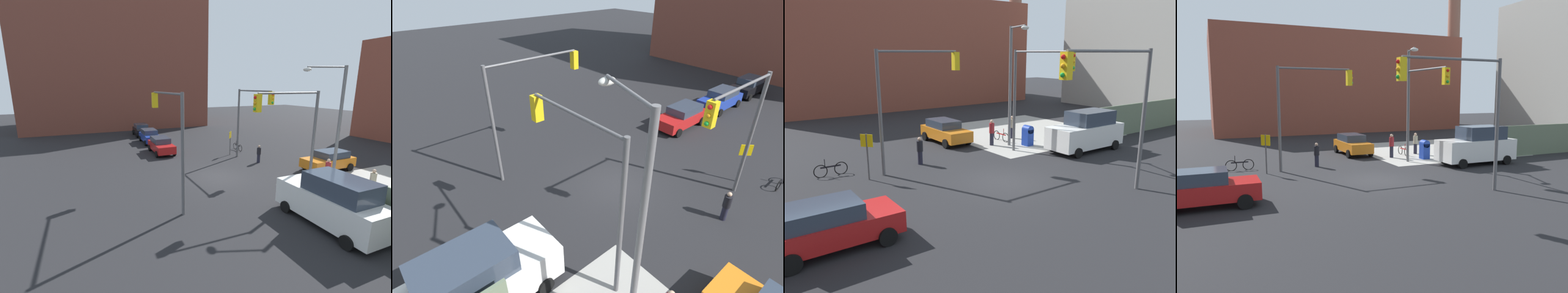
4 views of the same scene
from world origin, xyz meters
TOP-DOWN VIEW (x-y plane):
  - ground_plane at (0.00, 0.00)m, footprint 120.00×120.00m
  - building_brick_west at (-32.00, -3.33)m, footprint 16.00×28.00m
  - traffic_signal_nw_corner at (-2.64, 4.50)m, footprint 4.94×0.36m
  - traffic_signal_se_corner at (2.32, -4.50)m, footprint 5.69×0.36m
  - traffic_signal_ne_corner at (4.50, 2.67)m, footprint 0.36×4.88m
  - street_lamp_corner at (5.07, 5.45)m, footprint 1.20×2.54m
  - warning_sign_two_way at (-5.40, 4.21)m, footprint 0.48×0.48m
  - mailbox_blue at (6.20, 5.00)m, footprint 0.56×0.64m
  - hatchback_red at (-8.86, -1.93)m, footprint 4.37×2.02m
  - hatchback_blue at (-14.31, -1.82)m, footprint 4.34×2.02m
  - hatchback_orange at (2.03, 9.17)m, footprint 2.02×4.38m
  - sedan_black at (-19.31, -1.80)m, footprint 4.02×2.02m
  - van_white_delivery at (8.43, 1.80)m, footprint 5.40×2.32m
  - pedestrian_crossing at (-2.00, 5.20)m, footprint 0.36×0.36m
  - pedestrian_waiting at (6.80, 7.40)m, footprint 0.36×0.36m
  - pedestrian_walking_north at (4.20, 6.50)m, footprint 0.36×0.36m
  - bicycle_leaning_on_fence at (5.60, 7.20)m, footprint 0.05×1.75m
  - bicycle_at_crosswalk at (-6.80, 6.00)m, footprint 1.75×0.05m

SIDE VIEW (x-z plane):
  - ground_plane at x=0.00m, z-range 0.00..0.00m
  - bicycle_leaning_on_fence at x=5.60m, z-range -0.14..0.83m
  - bicycle_at_crosswalk at x=-6.80m, z-range -0.14..0.83m
  - mailbox_blue at x=6.20m, z-range 0.05..1.48m
  - pedestrian_crossing at x=-2.00m, z-range 0.03..1.63m
  - sedan_black at x=-19.31m, z-range 0.03..1.65m
  - hatchback_blue at x=-14.31m, z-range 0.03..1.65m
  - hatchback_red at x=-8.86m, z-range 0.03..1.65m
  - hatchback_orange at x=2.03m, z-range 0.03..1.65m
  - pedestrian_waiting at x=6.80m, z-range 0.03..1.75m
  - pedestrian_walking_north at x=4.20m, z-range 0.04..1.85m
  - van_white_delivery at x=8.43m, z-range -0.03..2.59m
  - warning_sign_two_way at x=-5.40m, z-range 0.44..2.84m
  - traffic_signal_ne_corner at x=4.50m, z-range 1.34..7.84m
  - traffic_signal_nw_corner at x=-2.64m, z-range 1.35..7.85m
  - traffic_signal_se_corner at x=2.32m, z-range 1.39..7.89m
  - street_lamp_corner at x=5.07m, z-range 0.70..8.70m
  - building_brick_west at x=-32.00m, z-range 0.00..22.95m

